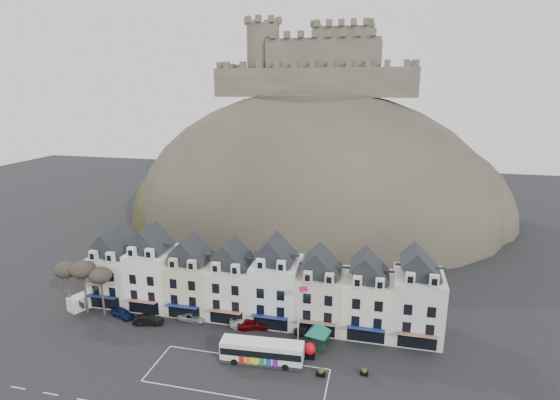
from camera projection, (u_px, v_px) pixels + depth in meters
The scene contains 21 objects.
ground at pixel (219, 379), 53.06m from camera, with size 300.00×300.00×0.00m, color black.
coach_bay_markings at pixel (238, 375), 53.79m from camera, with size 22.00×7.50×0.01m, color silver.
townhouse_terrace at pixel (256, 284), 66.73m from camera, with size 54.40×9.35×11.80m.
castle_hill at pixel (316, 218), 117.67m from camera, with size 100.00×76.00×68.00m.
castle at pixel (321, 64), 114.35m from camera, with size 50.20×22.20×22.00m.
tree_left_far at pixel (66, 270), 67.73m from camera, with size 3.61×3.61×8.24m.
tree_left_mid at pixel (83, 270), 66.97m from camera, with size 3.78×3.78×8.64m.
tree_left_near at pixel (100, 276), 66.47m from camera, with size 3.43×3.43×7.84m.
bus at pixel (262, 351), 55.87m from camera, with size 10.78×3.18×3.00m.
bus_shelter at pixel (318, 328), 58.86m from camera, with size 5.76×5.76×3.73m.
red_buoy at pixel (310, 350), 57.18m from camera, with size 1.65×1.65×2.04m.
flagpole at pixel (299, 311), 58.70m from camera, with size 1.22×0.58×9.07m.
white_van at pixel (85, 300), 70.28m from camera, with size 3.89×5.32×2.23m.
planter_west at pixel (321, 372), 53.53m from camera, with size 1.15×0.78×1.12m.
planter_east at pixel (364, 372), 53.72m from camera, with size 1.01×0.66×0.94m.
car_navy at pixel (122, 313), 67.20m from camera, with size 1.66×4.13×1.41m, color #0C1740.
car_black at pixel (149, 320), 65.15m from camera, with size 1.53×4.38×1.44m, color black.
car_silver at pixel (192, 317), 66.21m from camera, with size 2.02×4.32×1.22m, color #9B9DA2.
car_white at pixel (246, 324), 64.28m from camera, with size 1.85×4.56×1.32m, color white.
car_maroon at pixel (253, 324), 63.98m from camera, with size 1.87×4.65×1.59m, color #54040A.
car_charcoal at pixel (309, 331), 62.14m from camera, with size 1.47×4.22×1.39m, color black.
Camera 1 is at (17.91, -42.90, 34.44)m, focal length 28.00 mm.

